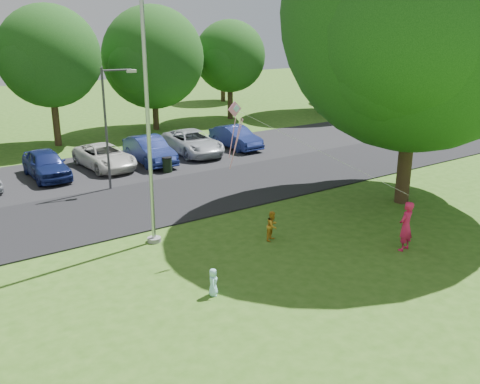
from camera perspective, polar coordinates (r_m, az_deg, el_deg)
ground at (r=17.86m, az=8.41°, el=-7.93°), size 120.00×120.00×0.00m
park_road at (r=24.67m, az=-5.90°, el=-0.40°), size 60.00×6.00×0.06m
parking_strip at (r=30.31m, az=-11.89°, el=2.77°), size 42.00×7.00×0.06m
flagpole at (r=18.63m, az=-9.75°, el=6.63°), size 0.50×0.50×10.00m
street_lamp at (r=25.49m, az=-13.68°, el=7.69°), size 1.60×0.47×5.72m
trash_can at (r=28.48m, az=-7.77°, el=2.86°), size 0.54×0.54×0.86m
big_tree at (r=23.53m, az=18.58°, el=16.91°), size 11.79×11.23×13.64m
tree_row at (r=38.09m, az=-15.55°, el=14.20°), size 64.35×11.94×10.88m
horizon_trees at (r=48.09m, az=-16.57°, el=13.06°), size 77.46×7.20×7.02m
parked_cars at (r=30.37m, az=-11.18°, el=4.24°), size 16.37×5.39×1.48m
woman at (r=19.47m, az=17.27°, el=-3.49°), size 0.72×0.54×1.79m
child_yellow at (r=19.58m, az=3.48°, el=-3.61°), size 0.67×0.61×1.11m
child_blue at (r=15.83m, az=-2.88°, el=-9.58°), size 0.46×0.49×0.84m
kite at (r=17.88m, az=0.06°, el=7.15°), size 4.99×3.85×3.16m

